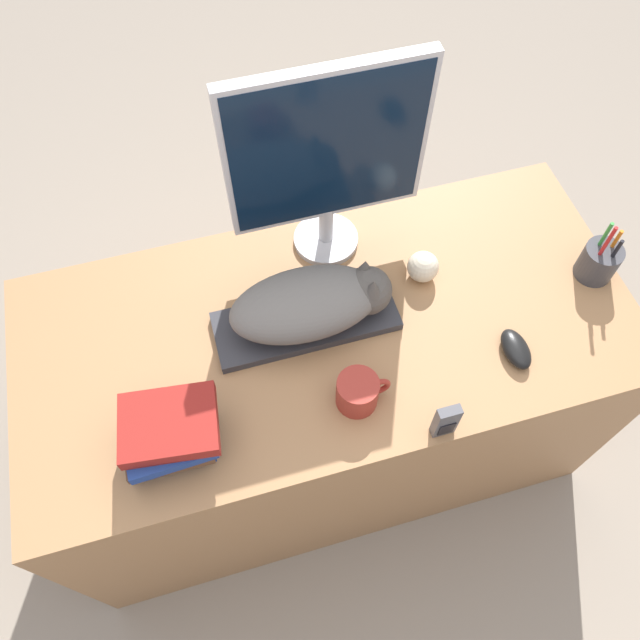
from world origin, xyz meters
name	(u,v)px	position (x,y,z in m)	size (l,w,h in m)	color
ground_plane	(357,537)	(0.00, 0.00, 0.00)	(12.00, 12.00, 0.00)	gray
desk	(327,390)	(0.00, 0.34, 0.36)	(1.47, 0.69, 0.73)	#9E7047
keyboard	(306,321)	(-0.05, 0.36, 0.74)	(0.43, 0.15, 0.02)	#2D2D33
cat	(316,302)	(-0.03, 0.36, 0.82)	(0.38, 0.18, 0.13)	#66605B
monitor	(327,156)	(0.06, 0.59, 1.03)	(0.45, 0.16, 0.52)	#B7B7BC
computer_mouse	(516,349)	(0.39, 0.16, 0.75)	(0.06, 0.11, 0.04)	black
coffee_mug	(358,392)	(0.01, 0.14, 0.77)	(0.12, 0.09, 0.08)	#9E2D23
pen_cup	(599,261)	(0.67, 0.31, 0.78)	(0.09, 0.09, 0.19)	#38383D
baseball	(423,267)	(0.26, 0.42, 0.77)	(0.08, 0.08, 0.08)	beige
phone	(446,421)	(0.16, 0.03, 0.78)	(0.05, 0.02, 0.11)	#4C4C51
book_stack	(168,435)	(-0.40, 0.15, 0.79)	(0.21, 0.17, 0.12)	navy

